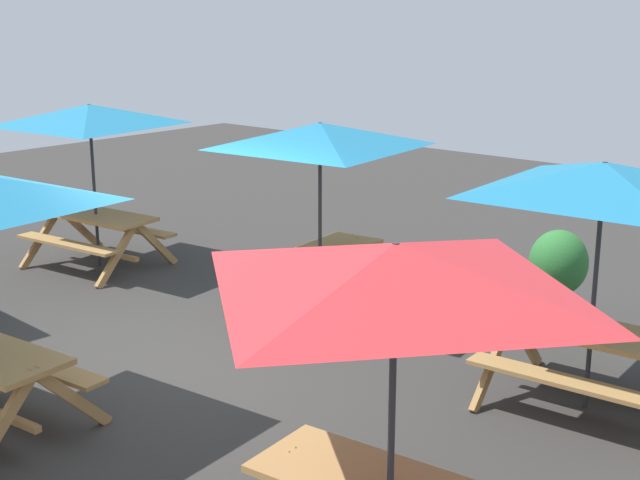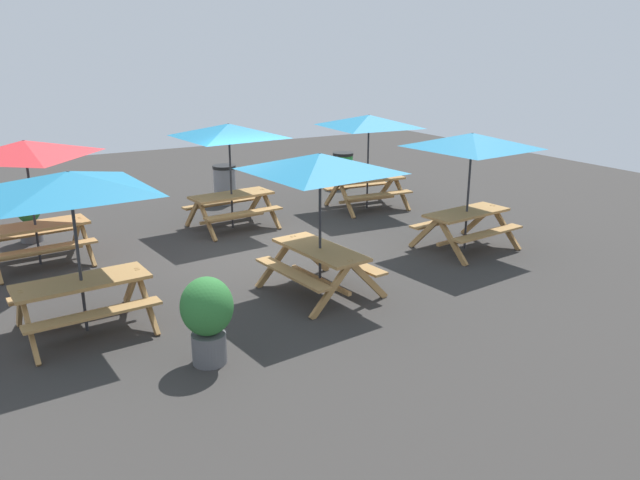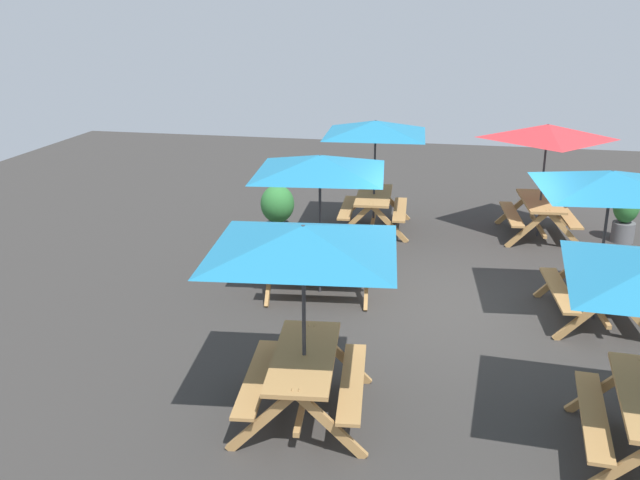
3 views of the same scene
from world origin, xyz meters
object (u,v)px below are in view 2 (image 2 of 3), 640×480
Objects in this scene: picnic_table_0 at (71,194)px; trash_bin_green at (343,170)px; picnic_table_4 at (471,149)px; potted_plant_0 at (29,214)px; picnic_table_1 at (229,138)px; picnic_table_2 at (320,173)px; picnic_table_3 at (26,158)px; potted_plant_1 at (207,314)px; picnic_table_5 at (369,128)px; trash_bin_gray at (225,184)px.

picnic_table_0 reaches higher than trash_bin_green.
potted_plant_0 is at bearing 140.76° from picnic_table_4.
picnic_table_1 is 2.87× the size of trash_bin_green.
picnic_table_2 is (-0.22, -4.28, 0.00)m from picnic_table_1.
picnic_table_0 is 1.00× the size of picnic_table_4.
picnic_table_3 is at bearing 150.59° from picnic_table_4.
picnic_table_0 is at bearing 175.07° from picnic_table_4.
picnic_table_1 is 2.44× the size of potted_plant_1.
potted_plant_1 is (-2.41, -1.36, -1.32)m from picnic_table_2.
picnic_table_2 reaches higher than potted_plant_0.
potted_plant_0 is 6.90m from potted_plant_1.
picnic_table_3 is 0.83× the size of picnic_table_5.
picnic_table_2 is 8.25m from trash_bin_green.
picnic_table_1 is at bearing 65.01° from potted_plant_1.
potted_plant_1 reaches higher than trash_bin_gray.
trash_bin_gray is (4.74, 2.73, -1.49)m from picnic_table_3.
potted_plant_1 is (-3.34, -7.86, 0.17)m from trash_bin_gray.
picnic_table_5 is at bearing 42.12° from potted_plant_1.
picnic_table_5 reaches higher than trash_bin_gray.
trash_bin_green is at bearing 75.07° from picnic_table_4.
trash_bin_gray is (0.71, 2.22, -1.49)m from picnic_table_1.
trash_bin_gray is at bearing 145.56° from picnic_table_5.
trash_bin_green is at bearing 13.56° from picnic_table_3.
trash_bin_gray is at bearing 66.98° from potted_plant_1.
picnic_table_5 is 2.55× the size of potted_plant_0.
potted_plant_1 is at bearing -131.08° from trash_bin_green.
picnic_table_5 is 2.45× the size of potted_plant_1.
picnic_table_0 and picnic_table_3 have the same top height.
potted_plant_0 is (-8.38, -1.27, 0.09)m from trash_bin_green.
picnic_table_3 reaches higher than trash_bin_green.
picnic_table_5 is at bearing -48.01° from picnic_table_2.
picnic_table_0 is 7.26m from picnic_table_4.
trash_bin_green is at bearing 23.35° from picnic_table_1.
potted_plant_0 is 0.96× the size of potted_plant_1.
potted_plant_1 is at bearing -134.32° from picnic_table_5.
picnic_table_0 is 5.20m from potted_plant_0.
picnic_table_5 is (3.81, 4.26, 0.00)m from picnic_table_2.
picnic_table_2 is at bearing -98.31° from picnic_table_1.
trash_bin_gray is at bearing -177.25° from trash_bin_green.
picnic_table_0 is at bearing -148.94° from picnic_table_5.
picnic_table_3 is at bearing -172.79° from picnic_table_5.
picnic_table_1 and picnic_table_4 have the same top height.
picnic_table_3 and picnic_table_4 have the same top height.
trash_bin_gray is at bearing 24.42° from picnic_table_3.
trash_bin_green is (0.93, 6.11, -1.49)m from picnic_table_4.
picnic_table_4 is at bearing -87.34° from picnic_table_2.
picnic_table_0 and picnic_table_4 have the same top height.
picnic_table_1 is at bearing -9.19° from picnic_table_2.
picnic_table_1 is at bearing 1.68° from picnic_table_3.
potted_plant_0 is (-4.71, -1.10, 0.09)m from trash_bin_gray.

